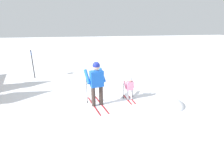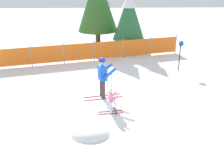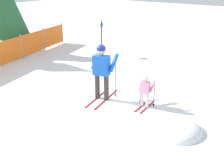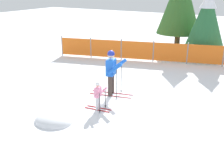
# 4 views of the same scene
# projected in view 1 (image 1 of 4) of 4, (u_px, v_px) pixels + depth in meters

# --- Properties ---
(ground_plane) EXTENTS (60.00, 60.00, 0.00)m
(ground_plane) POSITION_uv_depth(u_px,v_px,m) (96.00, 104.00, 6.90)
(ground_plane) COLOR white
(skier_adult) EXTENTS (1.65, 0.83, 1.71)m
(skier_adult) POSITION_uv_depth(u_px,v_px,m) (97.00, 80.00, 6.44)
(skier_adult) COLOR maroon
(skier_adult) RESTS_ON ground_plane
(skier_child) EXTENTS (0.93, 0.49, 0.97)m
(skier_child) POSITION_uv_depth(u_px,v_px,m) (130.00, 87.00, 7.07)
(skier_child) COLOR maroon
(skier_child) RESTS_ON ground_plane
(trail_marker) EXTENTS (0.27, 0.10, 1.58)m
(trail_marker) POSITION_uv_depth(u_px,v_px,m) (32.00, 61.00, 9.63)
(trail_marker) COLOR black
(trail_marker) RESTS_ON ground_plane
(snow_mound) EXTENTS (1.24, 1.06, 0.50)m
(snow_mound) POSITION_uv_depth(u_px,v_px,m) (169.00, 105.00, 6.83)
(snow_mound) COLOR white
(snow_mound) RESTS_ON ground_plane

